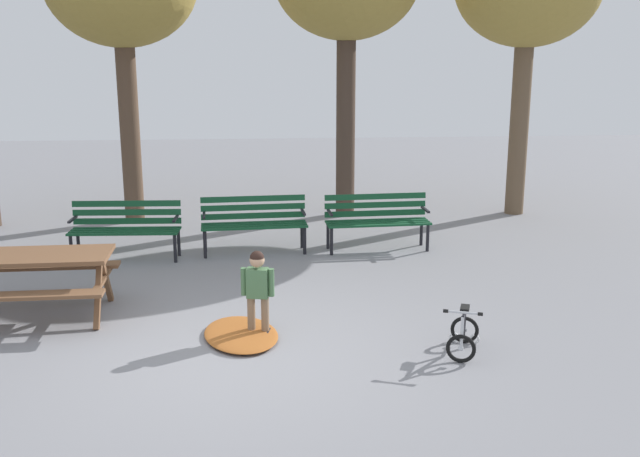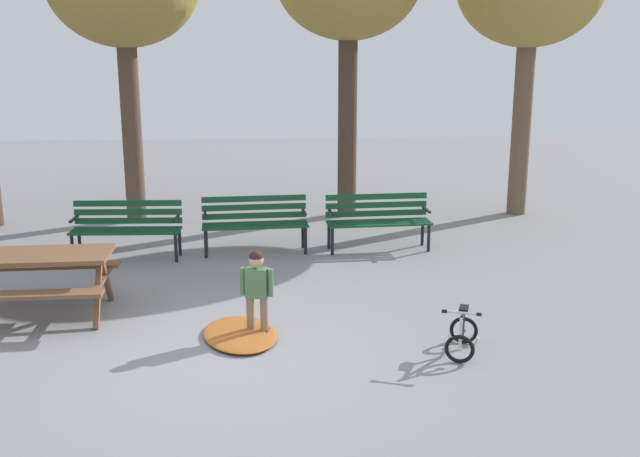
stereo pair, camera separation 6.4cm
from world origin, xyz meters
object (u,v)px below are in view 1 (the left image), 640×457
(park_bench_far_left, at_px, (126,225))
(kids_bicycle, at_px, (463,334))
(picnic_table, at_px, (32,269))
(park_bench_left, at_px, (254,219))
(child_standing, at_px, (258,287))
(park_bench_right, at_px, (377,217))

(park_bench_far_left, distance_m, kids_bicycle, 5.59)
(picnic_table, relative_size, park_bench_left, 1.13)
(picnic_table, distance_m, child_standing, 2.72)
(park_bench_left, xyz_separation_m, kids_bicycle, (2.18, -4.02, -0.31))
(picnic_table, relative_size, park_bench_right, 1.13)
(park_bench_right, distance_m, kids_bicycle, 4.07)
(picnic_table, bearing_deg, child_standing, -16.46)
(park_bench_right, height_order, child_standing, child_standing)
(child_standing, bearing_deg, picnic_table, 163.54)
(park_bench_far_left, height_order, park_bench_left, same)
(picnic_table, xyz_separation_m, park_bench_far_left, (0.65, 2.41, -0.08))
(park_bench_far_left, bearing_deg, park_bench_right, 3.48)
(park_bench_left, relative_size, park_bench_right, 1.00)
(child_standing, xyz_separation_m, kids_bicycle, (2.11, -0.63, -0.36))
(picnic_table, height_order, park_bench_far_left, park_bench_far_left)
(picnic_table, bearing_deg, kids_bicycle, -16.55)
(park_bench_far_left, height_order, kids_bicycle, park_bench_far_left)
(park_bench_far_left, xyz_separation_m, park_bench_left, (1.89, 0.21, 0.00))
(child_standing, bearing_deg, kids_bicycle, -16.67)
(kids_bicycle, bearing_deg, child_standing, 163.33)
(park_bench_left, distance_m, park_bench_right, 1.90)
(picnic_table, bearing_deg, park_bench_far_left, 74.95)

